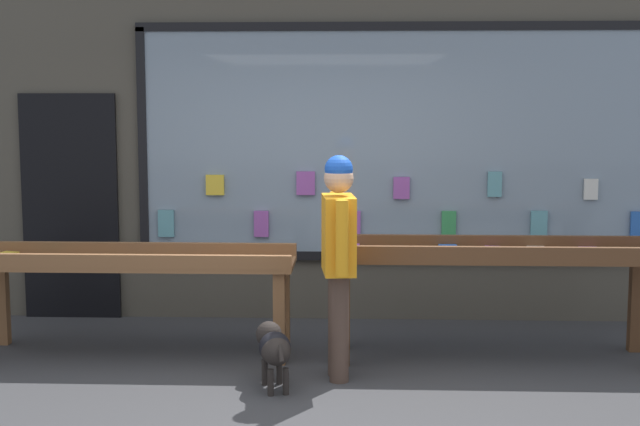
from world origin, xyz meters
The scene contains 6 objects.
ground_plane centered at (0.00, 0.00, 0.00)m, with size 40.00×40.00×0.00m, color #38383A.
shopfront_facade centered at (0.02, 2.39, 1.77)m, with size 7.85×0.29×3.58m.
display_table_left centered at (-1.43, 1.06, 0.69)m, with size 2.56×0.66×0.86m.
display_table_right centered at (1.42, 1.06, 0.76)m, with size 2.56×0.65×0.94m.
person_browsing centered at (0.21, 0.48, 0.96)m, with size 0.26×0.65×1.64m.
small_dog centered at (-0.24, 0.24, 0.30)m, with size 0.32×0.60×0.43m.
Camera 1 is at (0.34, -5.87, 2.01)m, focal length 50.00 mm.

